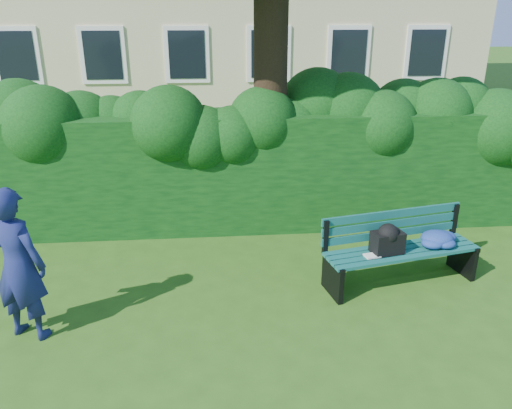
{
  "coord_description": "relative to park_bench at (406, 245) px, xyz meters",
  "views": [
    {
      "loc": [
        -0.51,
        -5.25,
        3.27
      ],
      "look_at": [
        0.0,
        0.6,
        0.95
      ],
      "focal_mm": 35.0,
      "sensor_mm": 36.0,
      "label": 1
    }
  ],
  "objects": [
    {
      "name": "ground",
      "position": [
        -1.86,
        -0.18,
        -0.5
      ],
      "size": [
        80.0,
        80.0,
        0.0
      ],
      "primitive_type": "plane",
      "color": "#2D5216",
      "rests_on": "ground"
    },
    {
      "name": "hedge",
      "position": [
        -1.86,
        2.02,
        0.4
      ],
      "size": [
        10.0,
        1.0,
        1.8
      ],
      "color": "black",
      "rests_on": "ground"
    },
    {
      "name": "park_bench",
      "position": [
        0.0,
        0.0,
        0.0
      ],
      "size": [
        2.03,
        0.94,
        0.89
      ],
      "rotation": [
        0.0,
        0.0,
        0.21
      ],
      "color": "#0F4C4C",
      "rests_on": "ground"
    },
    {
      "name": "man_reading",
      "position": [
        -4.39,
        -0.76,
        0.33
      ],
      "size": [
        0.71,
        0.58,
        1.68
      ],
      "primitive_type": "imported",
      "rotation": [
        0.0,
        0.0,
        2.81
      ],
      "color": "navy",
      "rests_on": "ground"
    }
  ]
}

